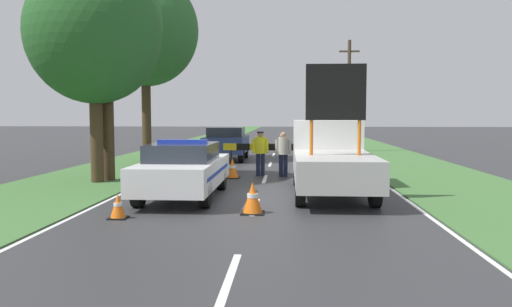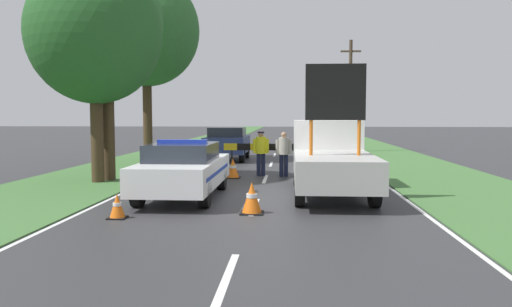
# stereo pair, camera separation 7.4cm
# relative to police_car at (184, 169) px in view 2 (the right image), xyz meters

# --- Properties ---
(ground_plane) EXTENTS (160.00, 160.00, 0.00)m
(ground_plane) POSITION_rel_police_car_xyz_m (2.00, 0.58, -0.77)
(ground_plane) COLOR #333335
(lane_markings) EXTENTS (7.91, 60.33, 0.01)m
(lane_markings) POSITION_rel_police_car_xyz_m (2.00, 11.73, -0.77)
(lane_markings) COLOR silver
(lane_markings) RESTS_ON ground
(grass_verge_left) EXTENTS (4.30, 120.00, 0.03)m
(grass_verge_left) POSITION_rel_police_car_xyz_m (-4.15, 20.58, -0.76)
(grass_verge_left) COLOR #427038
(grass_verge_left) RESTS_ON ground
(grass_verge_right) EXTENTS (4.30, 120.00, 0.03)m
(grass_verge_right) POSITION_rel_police_car_xyz_m (8.16, 20.58, -0.76)
(grass_verge_right) COLOR #427038
(grass_verge_right) RESTS_ON ground
(police_car) EXTENTS (1.89, 4.84, 1.58)m
(police_car) POSITION_rel_police_car_xyz_m (0.00, 0.00, 0.00)
(police_car) COLOR white
(police_car) RESTS_ON ground
(work_truck) EXTENTS (2.04, 5.88, 3.52)m
(work_truck) POSITION_rel_police_car_xyz_m (4.01, 1.22, 0.29)
(work_truck) COLOR white
(work_truck) RESTS_ON ground
(road_barrier) EXTENTS (3.02, 0.08, 1.16)m
(road_barrier) POSITION_rel_police_car_xyz_m (1.88, 5.41, 0.19)
(road_barrier) COLOR black
(road_barrier) RESTS_ON ground
(police_officer) EXTENTS (0.59, 0.38, 1.65)m
(police_officer) POSITION_rel_police_car_xyz_m (1.79, 4.99, 0.21)
(police_officer) COLOR #191E38
(police_officer) RESTS_ON ground
(pedestrian_civilian) EXTENTS (0.58, 0.37, 1.62)m
(pedestrian_civilian) POSITION_rel_police_car_xyz_m (2.63, 4.74, 0.18)
(pedestrian_civilian) COLOR #191E38
(pedestrian_civilian) RESTS_ON ground
(traffic_cone_near_police) EXTENTS (0.51, 0.51, 0.71)m
(traffic_cone_near_police) POSITION_rel_police_car_xyz_m (0.84, 4.23, -0.42)
(traffic_cone_near_police) COLOR black
(traffic_cone_near_police) RESTS_ON ground
(traffic_cone_centre_front) EXTENTS (0.53, 0.53, 0.72)m
(traffic_cone_centre_front) POSITION_rel_police_car_xyz_m (2.01, -2.06, -0.42)
(traffic_cone_centre_front) COLOR black
(traffic_cone_centre_front) RESTS_ON ground
(traffic_cone_near_truck) EXTENTS (0.39, 0.39, 0.54)m
(traffic_cone_near_truck) POSITION_rel_police_car_xyz_m (-0.86, -2.80, -0.51)
(traffic_cone_near_truck) COLOR black
(traffic_cone_near_truck) RESTS_ON ground
(queued_car_hatch_blue) EXTENTS (1.93, 3.92, 1.63)m
(queued_car_hatch_blue) POSITION_rel_police_car_xyz_m (-0.23, 11.17, 0.09)
(queued_car_hatch_blue) COLOR navy
(queued_car_hatch_blue) RESTS_ON ground
(queued_car_suv_grey) EXTENTS (1.72, 4.38, 1.60)m
(queued_car_suv_grey) POSITION_rel_police_car_xyz_m (4.25, 17.64, 0.08)
(queued_car_suv_grey) COLOR slate
(queued_car_suv_grey) RESTS_ON ground
(roadside_tree_near_left) EXTENTS (4.97, 4.97, 8.79)m
(roadside_tree_near_left) POSITION_rel_police_car_xyz_m (-3.89, 10.05, 5.38)
(roadside_tree_near_left) COLOR #42301E
(roadside_tree_near_left) RESTS_ON ground
(roadside_tree_near_right) EXTENTS (4.31, 4.31, 7.12)m
(roadside_tree_near_right) POSITION_rel_police_car_xyz_m (-3.46, 2.72, 4.06)
(roadside_tree_near_right) COLOR #42301E
(roadside_tree_near_right) RESTS_ON ground
(roadside_tree_mid_left) EXTENTS (3.73, 3.73, 7.32)m
(roadside_tree_mid_left) POSITION_rel_police_car_xyz_m (-3.25, 3.23, 4.56)
(roadside_tree_mid_left) COLOR #42301E
(roadside_tree_mid_left) RESTS_ON ground
(utility_pole) EXTENTS (1.20, 0.20, 6.67)m
(utility_pole) POSITION_rel_police_car_xyz_m (6.43, 17.10, 2.68)
(utility_pole) COLOR #473828
(utility_pole) RESTS_ON ground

